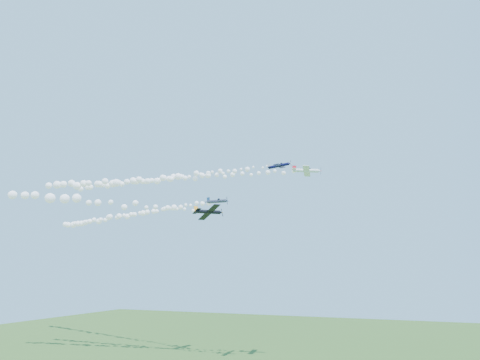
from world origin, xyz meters
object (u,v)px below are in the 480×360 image
at_px(plane_black, 209,212).
at_px(plane_white, 307,171).
at_px(plane_navy, 279,166).
at_px(plane_grey, 217,201).

bearing_deg(plane_black, plane_white, 4.56).
height_order(plane_navy, plane_black, plane_navy).
distance_m(plane_white, plane_black, 33.33).
bearing_deg(plane_white, plane_grey, 167.51).
bearing_deg(plane_white, plane_navy, -146.59).
xyz_separation_m(plane_white, plane_black, (-14.87, -26.52, -13.65)).
relative_size(plane_white, plane_navy, 1.23).
distance_m(plane_navy, plane_black, 27.12).
relative_size(plane_navy, plane_black, 1.05).
xyz_separation_m(plane_white, plane_grey, (-26.06, 1.40, -6.13)).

